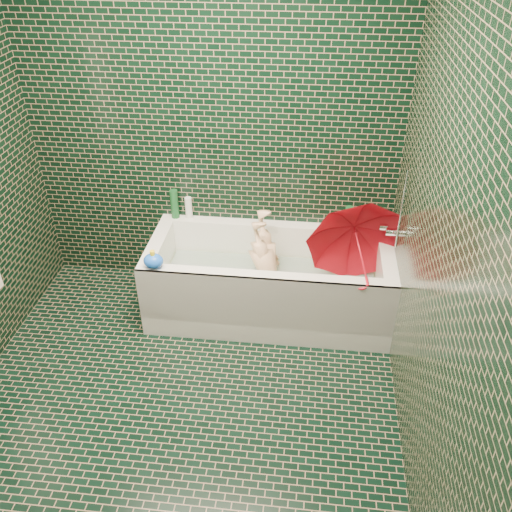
# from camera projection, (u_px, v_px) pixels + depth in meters

# --- Properties ---
(floor) EXTENTS (2.80, 2.80, 0.00)m
(floor) POSITION_uv_depth(u_px,v_px,m) (178.00, 413.00, 3.23)
(floor) COLOR black
(floor) RESTS_ON ground
(wall_back) EXTENTS (2.80, 0.00, 2.80)m
(wall_back) POSITION_uv_depth(u_px,v_px,m) (211.00, 127.00, 3.68)
(wall_back) COLOR black
(wall_back) RESTS_ON floor
(wall_right) EXTENTS (0.00, 2.80, 2.80)m
(wall_right) POSITION_uv_depth(u_px,v_px,m) (441.00, 253.00, 2.41)
(wall_right) COLOR black
(wall_right) RESTS_ON floor
(bathtub) EXTENTS (1.70, 0.75, 0.55)m
(bathtub) POSITION_uv_depth(u_px,v_px,m) (269.00, 288.00, 3.90)
(bathtub) COLOR white
(bathtub) RESTS_ON floor
(bath_mat) EXTENTS (1.35, 0.47, 0.01)m
(bath_mat) POSITION_uv_depth(u_px,v_px,m) (269.00, 293.00, 3.95)
(bath_mat) COLOR green
(bath_mat) RESTS_ON bathtub
(water) EXTENTS (1.48, 0.53, 0.00)m
(water) POSITION_uv_depth(u_px,v_px,m) (270.00, 277.00, 3.87)
(water) COLOR silver
(water) RESTS_ON bathtub
(faucet) EXTENTS (0.18, 0.19, 0.55)m
(faucet) POSITION_uv_depth(u_px,v_px,m) (395.00, 227.00, 3.52)
(faucet) COLOR silver
(faucet) RESTS_ON wall_right
(child) EXTENTS (0.97, 0.49, 0.34)m
(child) POSITION_uv_depth(u_px,v_px,m) (268.00, 273.00, 3.89)
(child) COLOR beige
(child) RESTS_ON bathtub
(umbrella) EXTENTS (0.89, 0.84, 0.88)m
(umbrella) POSITION_uv_depth(u_px,v_px,m) (361.00, 254.00, 3.56)
(umbrella) COLOR red
(umbrella) RESTS_ON bathtub
(soap_bottle_a) EXTENTS (0.12, 0.12, 0.24)m
(soap_bottle_a) POSITION_uv_depth(u_px,v_px,m) (384.00, 231.00, 3.91)
(soap_bottle_a) COLOR white
(soap_bottle_a) RESTS_ON bathtub
(soap_bottle_b) EXTENTS (0.08, 0.08, 0.17)m
(soap_bottle_b) POSITION_uv_depth(u_px,v_px,m) (379.00, 229.00, 3.93)
(soap_bottle_b) COLOR #5B1F74
(soap_bottle_b) RESTS_ON bathtub
(soap_bottle_c) EXTENTS (0.16, 0.16, 0.16)m
(soap_bottle_c) POSITION_uv_depth(u_px,v_px,m) (381.00, 232.00, 3.89)
(soap_bottle_c) COLOR #154B23
(soap_bottle_c) RESTS_ON bathtub
(bottle_right_tall) EXTENTS (0.06, 0.06, 0.19)m
(bottle_right_tall) POSITION_uv_depth(u_px,v_px,m) (348.00, 219.00, 3.86)
(bottle_right_tall) COLOR #154B23
(bottle_right_tall) RESTS_ON bathtub
(bottle_right_pump) EXTENTS (0.06, 0.06, 0.17)m
(bottle_right_pump) POSITION_uv_depth(u_px,v_px,m) (384.00, 222.00, 3.85)
(bottle_right_pump) COLOR silver
(bottle_right_pump) RESTS_ON bathtub
(bottle_left_tall) EXTENTS (0.06, 0.06, 0.22)m
(bottle_left_tall) POSITION_uv_depth(u_px,v_px,m) (175.00, 204.00, 4.01)
(bottle_left_tall) COLOR #154B23
(bottle_left_tall) RESTS_ON bathtub
(bottle_left_short) EXTENTS (0.06, 0.06, 0.17)m
(bottle_left_short) POSITION_uv_depth(u_px,v_px,m) (189.00, 208.00, 4.02)
(bottle_left_short) COLOR white
(bottle_left_short) RESTS_ON bathtub
(rubber_duck) EXTENTS (0.11, 0.07, 0.09)m
(rubber_duck) POSITION_uv_depth(u_px,v_px,m) (364.00, 223.00, 3.92)
(rubber_duck) COLOR yellow
(rubber_duck) RESTS_ON bathtub
(bath_toy) EXTENTS (0.13, 0.11, 0.13)m
(bath_toy) POSITION_uv_depth(u_px,v_px,m) (153.00, 261.00, 3.49)
(bath_toy) COLOR blue
(bath_toy) RESTS_ON bathtub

